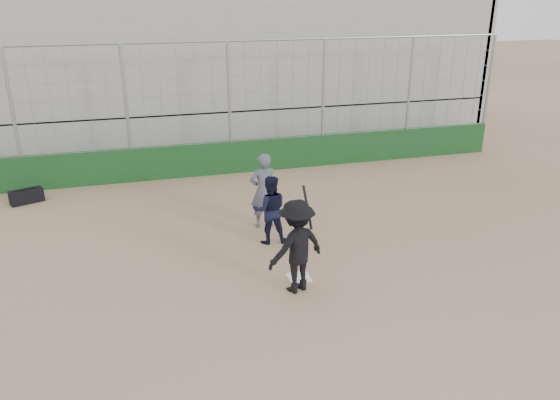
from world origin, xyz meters
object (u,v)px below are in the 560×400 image
object	(u,v)px
batter_at_plate	(297,246)
umpire	(263,194)
equipment_bag	(27,196)
catcher_crouched	(270,221)

from	to	relation	value
batter_at_plate	umpire	size ratio (longest dim) A/B	1.19
batter_at_plate	equipment_bag	distance (m)	8.52
catcher_crouched	umpire	distance (m)	0.99
umpire	equipment_bag	bearing A→B (deg)	-34.50
equipment_bag	batter_at_plate	bearing A→B (deg)	-48.38
catcher_crouched	equipment_bag	size ratio (longest dim) A/B	1.19
batter_at_plate	umpire	xyz separation A→B (m)	(0.14, 3.09, -0.09)
batter_at_plate	catcher_crouched	size ratio (longest dim) A/B	1.82
umpire	catcher_crouched	bearing A→B (deg)	79.58
equipment_bag	catcher_crouched	bearing A→B (deg)	-36.47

